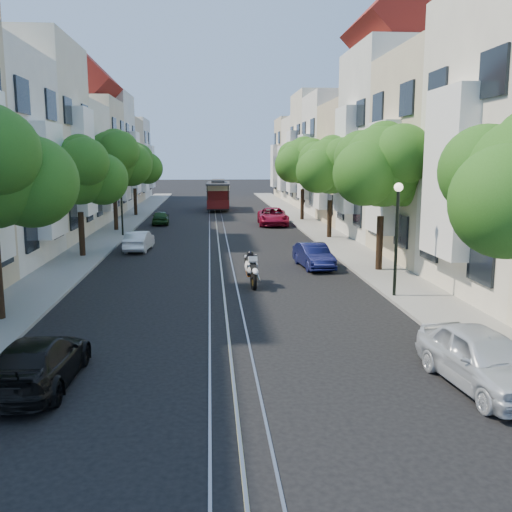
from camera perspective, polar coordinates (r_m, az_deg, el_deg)
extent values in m
plane|color=black|center=(44.47, -3.96, 3.05)|extent=(200.00, 200.00, 0.00)
cube|color=gray|center=(45.13, 5.30, 3.21)|extent=(2.50, 80.00, 0.12)
cube|color=gray|center=(44.97, -13.25, 2.97)|extent=(2.50, 80.00, 0.12)
cube|color=gray|center=(44.46, -4.67, 3.05)|extent=(0.06, 80.00, 0.02)
cube|color=gray|center=(44.47, -3.96, 3.06)|extent=(0.06, 80.00, 0.02)
cube|color=gray|center=(44.47, -3.25, 3.07)|extent=(0.06, 80.00, 0.02)
cube|color=tan|center=(44.47, -3.96, 3.05)|extent=(0.08, 80.00, 0.01)
cube|color=white|center=(21.96, 18.87, 7.85)|extent=(0.90, 3.04, 6.05)
cube|color=beige|center=(30.81, 19.54, 8.91)|extent=(7.00, 8.00, 10.00)
cube|color=white|center=(29.49, 12.63, 7.66)|extent=(0.90, 3.04, 5.50)
cube|color=silver|center=(38.27, 14.69, 10.69)|extent=(7.00, 8.00, 12.00)
cube|color=white|center=(37.20, 9.01, 9.44)|extent=(0.90, 3.04, 6.60)
cube|color=#C6B28C|center=(45.90, 11.30, 8.73)|extent=(7.00, 8.00, 9.00)
cube|color=white|center=(45.03, 6.57, 7.92)|extent=(0.90, 3.04, 4.95)
cube|color=white|center=(53.64, 8.98, 9.71)|extent=(7.00, 8.00, 10.50)
cube|color=white|center=(52.89, 4.90, 8.89)|extent=(0.90, 3.04, 5.78)
cube|color=beige|center=(61.45, 7.22, 10.20)|extent=(7.00, 8.00, 11.50)
cube|color=white|center=(60.79, 3.65, 9.40)|extent=(0.90, 3.04, 6.32)
cube|color=silver|center=(69.30, 5.84, 9.34)|extent=(7.00, 8.00, 9.50)
cube|color=white|center=(68.73, 2.68, 8.74)|extent=(0.90, 3.04, 5.23)
cube|color=beige|center=(77.18, 4.76, 9.57)|extent=(7.00, 8.00, 10.00)
cube|color=white|center=(76.67, 1.91, 9.00)|extent=(0.90, 3.04, 5.50)
cube|color=white|center=(29.22, -20.08, 7.13)|extent=(0.90, 3.04, 5.39)
cube|color=beige|center=(37.96, -22.64, 10.10)|extent=(7.00, 8.00, 11.76)
cube|color=white|center=(36.98, -16.87, 8.99)|extent=(0.90, 3.04, 6.47)
cube|color=silver|center=(45.65, -19.43, 8.25)|extent=(7.00, 8.00, 8.82)
cube|color=white|center=(44.86, -14.64, 7.57)|extent=(0.90, 3.04, 4.85)
cube|color=beige|center=(53.42, -17.29, 9.29)|extent=(7.00, 8.00, 10.29)
cube|color=white|center=(52.74, -13.17, 8.57)|extent=(0.90, 3.04, 5.66)
cube|color=silver|center=(61.26, -15.68, 9.82)|extent=(7.00, 8.00, 11.27)
cube|color=white|center=(60.66, -12.08, 9.11)|extent=(0.90, 3.04, 6.20)
cube|color=#C6B28C|center=(69.13, -14.38, 9.01)|extent=(7.00, 8.00, 9.31)
cube|color=white|center=(68.61, -11.19, 8.50)|extent=(0.90, 3.04, 5.12)
cube|color=white|center=(77.03, -13.39, 9.27)|extent=(7.00, 8.00, 9.80)
cube|color=white|center=(76.56, -10.52, 8.78)|extent=(0.90, 3.04, 5.39)
sphere|color=#224A12|center=(14.20, 23.82, 5.01)|extent=(2.64, 2.64, 2.64)
cylinder|color=black|center=(26.59, 12.25, 1.29)|extent=(0.30, 0.30, 2.45)
sphere|color=#224A12|center=(26.32, 12.52, 8.77)|extent=(3.64, 3.64, 3.64)
sphere|color=#224A12|center=(27.14, 14.42, 7.87)|extent=(2.91, 2.91, 2.91)
sphere|color=#224A12|center=(25.39, 10.89, 8.12)|extent=(2.84, 2.84, 2.84)
sphere|color=#224A12|center=(26.45, 12.74, 10.72)|extent=(2.18, 2.18, 2.18)
cylinder|color=black|center=(37.17, 7.36, 3.72)|extent=(0.30, 0.30, 2.38)
sphere|color=#224A12|center=(36.98, 7.47, 8.91)|extent=(3.54, 3.54, 3.54)
sphere|color=#224A12|center=(37.71, 8.95, 8.28)|extent=(2.83, 2.83, 2.83)
sphere|color=#224A12|center=(36.11, 6.21, 8.45)|extent=(2.76, 2.76, 2.76)
sphere|color=#224A12|center=(37.10, 7.63, 10.30)|extent=(2.12, 2.12, 2.12)
cylinder|color=black|center=(47.94, 4.65, 5.18)|extent=(0.30, 0.30, 2.52)
sphere|color=#224A12|center=(47.79, 4.70, 9.44)|extent=(3.74, 3.74, 3.74)
sphere|color=#224A12|center=(48.47, 5.90, 8.96)|extent=(3.00, 3.00, 3.00)
sphere|color=#224A12|center=(46.96, 3.68, 9.09)|extent=(2.92, 2.92, 2.92)
sphere|color=#224A12|center=(47.91, 4.82, 10.52)|extent=(2.25, 2.25, 2.25)
sphere|color=#224A12|center=(19.50, -21.50, 6.91)|extent=(2.91, 2.91, 2.91)
cylinder|color=black|center=(31.15, -17.03, 2.13)|extent=(0.30, 0.30, 2.27)
sphere|color=#224A12|center=(30.91, -17.33, 8.05)|extent=(3.38, 3.38, 3.38)
sphere|color=#224A12|center=(31.19, -15.11, 7.43)|extent=(2.70, 2.70, 2.70)
sphere|color=#224A12|center=(30.46, -19.35, 7.36)|extent=(2.64, 2.64, 2.64)
sphere|color=#224A12|center=(30.98, -17.19, 9.72)|extent=(2.03, 2.03, 2.03)
cylinder|color=black|center=(41.87, -13.86, 4.35)|extent=(0.30, 0.30, 2.62)
sphere|color=#224A12|center=(41.71, -14.07, 9.43)|extent=(3.90, 3.90, 3.90)
sphere|color=#224A12|center=(42.04, -12.44, 8.95)|extent=(3.12, 3.12, 3.12)
sphere|color=#224A12|center=(41.19, -15.53, 8.95)|extent=(3.04, 3.04, 3.04)
sphere|color=#224A12|center=(41.80, -13.96, 10.67)|extent=(2.34, 2.34, 2.34)
cylinder|color=black|center=(52.74, -11.97, 5.34)|extent=(0.30, 0.30, 2.38)
sphere|color=#224A12|center=(52.60, -12.10, 8.99)|extent=(3.54, 3.54, 3.54)
sphere|color=#224A12|center=(52.97, -10.82, 8.61)|extent=(2.83, 2.83, 2.83)
sphere|color=#224A12|center=(52.04, -13.24, 8.62)|extent=(2.76, 2.76, 2.76)
sphere|color=#224A12|center=(52.68, -12.01, 9.98)|extent=(2.12, 2.12, 2.12)
cylinder|color=black|center=(21.49, 13.85, 1.36)|extent=(0.12, 0.12, 4.00)
sphere|color=#FFF2CC|center=(21.30, 14.07, 6.69)|extent=(0.32, 0.32, 0.32)
cylinder|color=black|center=(38.72, -13.28, 4.98)|extent=(0.12, 0.12, 4.00)
sphere|color=#FFF2CC|center=(38.62, -13.40, 7.94)|extent=(0.32, 0.32, 0.32)
torus|color=black|center=(22.68, -0.24, -2.54)|extent=(0.24, 0.82, 0.81)
torus|color=black|center=(23.92, -0.86, -0.60)|extent=(0.33, 0.80, 0.79)
ellipsoid|color=white|center=(23.23, -0.54, -1.09)|extent=(0.59, 1.13, 0.87)
ellipsoid|color=white|center=(22.95, -0.44, -0.59)|extent=(0.46, 0.63, 0.49)
cube|color=black|center=(22.53, -0.22, -1.19)|extent=(0.29, 0.61, 0.32)
cube|color=silver|center=(22.90, -0.42, -0.34)|extent=(0.42, 0.65, 0.35)
sphere|color=black|center=(23.21, -0.58, 0.18)|extent=(0.28, 0.28, 0.28)
cube|color=black|center=(58.22, -3.77, 5.03)|extent=(2.31, 7.33, 0.27)
cube|color=#500D0D|center=(58.14, -3.79, 6.10)|extent=(2.32, 4.61, 2.18)
cube|color=beige|center=(58.09, -3.80, 6.90)|extent=(2.36, 4.65, 0.55)
cube|color=#2D2D30|center=(58.08, -3.80, 7.26)|extent=(2.49, 7.34, 0.16)
cube|color=#2D2D30|center=(58.07, -3.80, 7.49)|extent=(1.39, 4.13, 0.32)
imported|color=silver|center=(14.02, 21.71, -9.52)|extent=(2.00, 4.14, 1.36)
imported|color=#0C0F3C|center=(27.24, 5.79, 0.03)|extent=(1.59, 3.63, 1.16)
imported|color=maroon|center=(44.61, 1.70, 3.97)|extent=(2.44, 4.97, 1.36)
imported|color=black|center=(14.05, -20.90, -9.86)|extent=(1.75, 4.06, 1.16)
imported|color=white|center=(32.85, -11.62, 1.51)|extent=(1.43, 3.49, 1.13)
imported|color=#163615|center=(45.66, -9.53, 3.81)|extent=(1.46, 3.29, 1.10)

